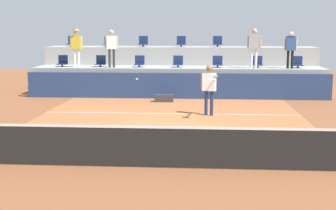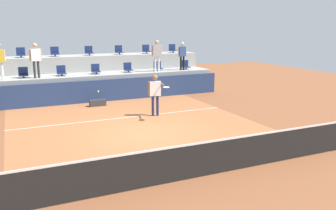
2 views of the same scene
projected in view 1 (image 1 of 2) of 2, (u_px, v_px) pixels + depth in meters
name	position (u px, v px, depth m)	size (l,w,h in m)	color
ground_plane	(166.00, 128.00, 13.84)	(40.00, 40.00, 0.00)	brown
court_inner_paint	(169.00, 122.00, 14.82)	(9.00, 10.00, 0.01)	#A36038
court_service_line	(171.00, 114.00, 16.20)	(9.00, 0.06, 0.00)	silver
tennis_net	(153.00, 145.00, 9.82)	(10.48, 0.08, 1.07)	black
sponsor_backboard	(177.00, 86.00, 19.65)	(13.00, 0.16, 1.10)	navy
seating_tier_lower	(178.00, 81.00, 20.92)	(13.00, 1.80, 1.25)	#9E9E99
seating_tier_upper	(180.00, 68.00, 22.62)	(13.00, 1.80, 2.10)	#9E9E99
stadium_chair_lower_far_left	(63.00, 62.00, 21.09)	(0.44, 0.40, 0.52)	#2D2D33
stadium_chair_lower_left	(101.00, 62.00, 20.96)	(0.44, 0.40, 0.52)	#2D2D33
stadium_chair_lower_mid_left	(139.00, 62.00, 20.84)	(0.44, 0.40, 0.52)	#2D2D33
stadium_chair_lower_center	(178.00, 62.00, 20.72)	(0.44, 0.40, 0.52)	#2D2D33
stadium_chair_lower_mid_right	(218.00, 63.00, 20.59)	(0.44, 0.40, 0.52)	#2D2D33
stadium_chair_lower_right	(257.00, 63.00, 20.47)	(0.44, 0.40, 0.52)	#2D2D33
stadium_chair_lower_far_right	(298.00, 63.00, 20.35)	(0.44, 0.40, 0.52)	#2D2D33
stadium_chair_upper_far_left	(72.00, 42.00, 22.72)	(0.44, 0.40, 0.52)	#2D2D33
stadium_chair_upper_left	(108.00, 42.00, 22.59)	(0.44, 0.40, 0.52)	#2D2D33
stadium_chair_upper_mid_left	(143.00, 42.00, 22.47)	(0.44, 0.40, 0.52)	#2D2D33
stadium_chair_upper_center	(181.00, 42.00, 22.34)	(0.44, 0.40, 0.52)	#2D2D33
stadium_chair_upper_mid_right	(218.00, 42.00, 22.22)	(0.44, 0.40, 0.52)	#2D2D33
stadium_chair_upper_right	(253.00, 42.00, 22.10)	(0.44, 0.40, 0.52)	#2D2D33
stadium_chair_upper_far_right	(291.00, 42.00, 21.98)	(0.44, 0.40, 0.52)	#2D2D33
tennis_player	(209.00, 85.00, 15.71)	(0.60, 1.28, 1.74)	navy
spectator_with_hat	(76.00, 44.00, 20.52)	(0.59, 0.43, 1.72)	white
spectator_in_white	(111.00, 45.00, 20.41)	(0.59, 0.27, 1.67)	#2D2D33
spectator_in_grey	(254.00, 44.00, 19.97)	(0.60, 0.26, 1.72)	white
spectator_leaning_on_rail	(291.00, 47.00, 19.88)	(0.57, 0.22, 1.59)	black
tennis_ball	(137.00, 79.00, 15.57)	(0.07, 0.07, 0.07)	#CCE033
equipment_bag	(164.00, 98.00, 18.82)	(0.76, 0.28, 0.30)	#333338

